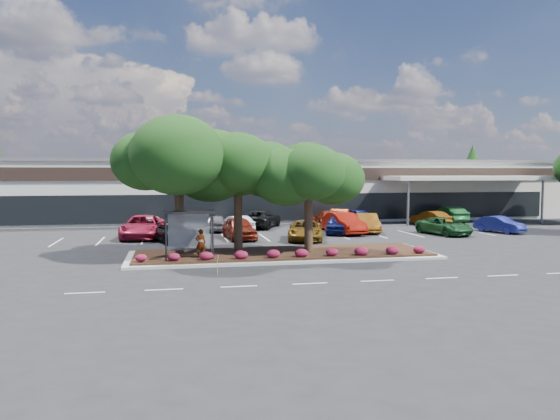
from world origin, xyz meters
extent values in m
plane|color=black|center=(0.00, 0.00, 0.00)|extent=(160.00, 160.00, 0.00)
cube|color=beige|center=(0.00, 34.00, 3.00)|extent=(80.00, 20.00, 6.00)
cube|color=#58585B|center=(0.00, 34.00, 6.10)|extent=(80.40, 20.40, 0.30)
cube|color=black|center=(0.00, 23.95, 4.80)|extent=(80.00, 0.25, 1.20)
cube|color=black|center=(0.00, 23.95, 1.60)|extent=(60.00, 0.18, 2.60)
cube|color=#AF0C1B|center=(-6.00, 23.88, 4.80)|extent=(6.00, 0.12, 1.00)
cube|color=beige|center=(20.00, 21.50, 4.40)|extent=(16.00, 5.00, 0.40)
cylinder|color=slate|center=(13.00, 19.50, 2.10)|extent=(0.24, 0.24, 4.20)
cylinder|color=slate|center=(27.00, 19.50, 2.10)|extent=(0.24, 0.24, 4.20)
cube|color=#ABABA6|center=(-2.00, 4.00, 0.07)|extent=(18.00, 6.00, 0.15)
cube|color=#3B2716|center=(-2.00, 4.00, 0.20)|extent=(17.20, 5.20, 0.12)
cube|color=silver|center=(-12.00, -4.00, 0.01)|extent=(1.60, 0.12, 0.01)
cube|color=silver|center=(-8.80, -4.00, 0.01)|extent=(1.60, 0.12, 0.01)
cube|color=silver|center=(-5.60, -4.00, 0.01)|extent=(1.60, 0.12, 0.01)
cube|color=silver|center=(-2.40, -4.00, 0.01)|extent=(1.60, 0.12, 0.01)
cube|color=silver|center=(0.80, -4.00, 0.01)|extent=(1.60, 0.12, 0.01)
cube|color=silver|center=(4.00, -4.00, 0.01)|extent=(1.60, 0.12, 0.01)
cube|color=silver|center=(7.20, -4.00, 0.01)|extent=(1.60, 0.12, 0.01)
cube|color=silver|center=(-16.50, 13.50, 0.01)|extent=(0.12, 5.00, 0.01)
cube|color=silver|center=(-13.50, 13.50, 0.01)|extent=(0.12, 5.00, 0.01)
cube|color=silver|center=(-10.50, 13.50, 0.01)|extent=(0.12, 5.00, 0.01)
cube|color=silver|center=(-7.50, 13.50, 0.01)|extent=(0.12, 5.00, 0.01)
cube|color=silver|center=(-4.50, 13.50, 0.01)|extent=(0.12, 5.00, 0.01)
cube|color=silver|center=(-1.50, 13.50, 0.01)|extent=(0.12, 5.00, 0.01)
cube|color=silver|center=(1.50, 13.50, 0.01)|extent=(0.12, 5.00, 0.01)
cube|color=silver|center=(4.50, 13.50, 0.01)|extent=(0.12, 5.00, 0.01)
cube|color=silver|center=(7.50, 13.50, 0.01)|extent=(0.12, 5.00, 0.01)
cube|color=silver|center=(10.50, 13.50, 0.01)|extent=(0.12, 5.00, 0.01)
cube|color=silver|center=(13.50, 13.50, 0.01)|extent=(0.12, 5.00, 0.01)
cube|color=silver|center=(16.50, 13.50, 0.01)|extent=(0.12, 5.00, 0.01)
cylinder|color=black|center=(-8.75, 3.45, 1.51)|extent=(0.08, 0.08, 2.50)
cylinder|color=black|center=(-6.25, 3.45, 1.51)|extent=(0.08, 0.08, 2.50)
cylinder|color=black|center=(-8.75, 2.15, 1.51)|extent=(0.08, 0.08, 2.50)
cylinder|color=black|center=(-6.25, 2.15, 1.51)|extent=(0.08, 0.08, 2.50)
cube|color=black|center=(-7.50, 2.80, 2.80)|extent=(2.75, 1.55, 0.10)
cube|color=silver|center=(-7.50, 3.45, 1.63)|extent=(2.30, 0.03, 2.00)
cube|color=black|center=(-7.50, 3.05, 0.71)|extent=(2.00, 0.35, 0.06)
cone|color=black|center=(34.00, 44.00, 4.50)|extent=(3.96, 3.96, 9.00)
imported|color=#594C47|center=(-6.87, 2.87, 1.05)|extent=(0.59, 0.40, 1.58)
cube|color=#ABABA6|center=(-9.99, 28.00, 0.20)|extent=(0.50, 0.50, 0.40)
cylinder|color=slate|center=(-9.99, 28.00, 4.56)|extent=(0.14, 0.14, 8.33)
cube|color=slate|center=(-9.54, 27.93, 8.58)|extent=(0.92, 0.36, 0.14)
cube|color=black|center=(-9.05, 27.85, 8.51)|extent=(0.49, 0.37, 0.18)
cube|color=#9E8153|center=(-6.28, -1.00, 0.47)|extent=(0.03, 0.03, 0.95)
cube|color=#FC42A6|center=(-6.23, -1.00, 0.87)|extent=(0.02, 0.14, 0.18)
imported|color=#9F1A38|center=(-10.57, 14.79, 0.86)|extent=(3.38, 6.43, 1.72)
imported|color=black|center=(-8.32, 12.05, 0.74)|extent=(4.12, 5.81, 1.47)
imported|color=maroon|center=(-3.51, 12.67, 0.83)|extent=(2.38, 5.01, 1.65)
imported|color=brown|center=(1.18, 11.17, 0.73)|extent=(3.69, 5.72, 1.47)
imported|color=maroon|center=(5.21, 14.59, 0.84)|extent=(2.46, 5.32, 1.69)
imported|color=navy|center=(4.85, 14.75, 0.80)|extent=(3.43, 5.04, 1.59)
imported|color=#64370A|center=(7.40, 15.17, 0.78)|extent=(2.53, 4.95, 1.56)
imported|color=#1C4D23|center=(12.85, 12.34, 0.69)|extent=(3.36, 5.34, 1.37)
imported|color=navy|center=(18.05, 12.86, 0.68)|extent=(2.88, 4.35, 1.35)
imported|color=silver|center=(-10.23, 19.14, 0.73)|extent=(2.81, 4.58, 1.46)
imported|color=#58575F|center=(-4.75, 18.35, 0.72)|extent=(2.30, 4.40, 1.43)
imported|color=silver|center=(-3.11, 17.81, 0.67)|extent=(2.77, 4.29, 1.34)
imported|color=black|center=(-0.61, 20.57, 0.80)|extent=(4.82, 6.34, 1.60)
imported|color=maroon|center=(7.23, 21.85, 0.76)|extent=(3.24, 4.89, 1.52)
imported|color=maroon|center=(5.29, 19.28, 0.79)|extent=(2.51, 5.55, 1.58)
imported|color=navy|center=(8.87, 22.49, 0.74)|extent=(3.18, 4.66, 1.47)
imported|color=#663608|center=(15.20, 19.34, 0.69)|extent=(2.50, 4.42, 1.38)
imported|color=#195324|center=(18.44, 21.86, 0.80)|extent=(1.71, 4.88, 1.61)
camera|label=1|loc=(-8.47, -27.37, 4.99)|focal=35.00mm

